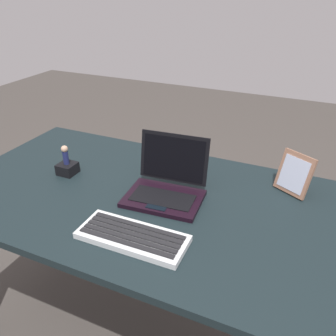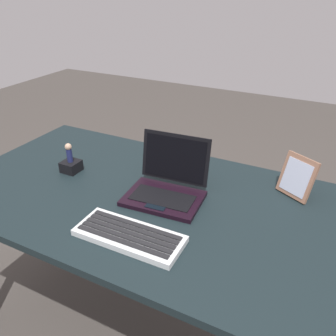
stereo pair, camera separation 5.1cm
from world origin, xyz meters
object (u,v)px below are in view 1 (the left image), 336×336
at_px(external_keyboard, 133,237).
at_px(figurine, 65,154).
at_px(laptop_front, 167,185).
at_px(photo_frame, 294,174).
at_px(figurine_stand, 68,169).

relative_size(external_keyboard, figurine, 4.25).
relative_size(laptop_front, photo_frame, 1.86).
xyz_separation_m(external_keyboard, figurine, (-0.45, 0.26, 0.08)).
xyz_separation_m(laptop_front, photo_frame, (0.42, 0.21, 0.03)).
bearing_deg(laptop_front, figurine_stand, -177.89).
distance_m(laptop_front, figurine_stand, 0.44).
bearing_deg(laptop_front, photo_frame, 26.99).
distance_m(external_keyboard, photo_frame, 0.64).
xyz_separation_m(laptop_front, figurine, (-0.44, -0.02, 0.05)).
height_order(photo_frame, figurine_stand, photo_frame).
xyz_separation_m(laptop_front, external_keyboard, (0.01, -0.27, -0.03)).
distance_m(laptop_front, external_keyboard, 0.27).
height_order(figurine_stand, figurine, figurine).
bearing_deg(external_keyboard, photo_frame, 49.54).
height_order(laptop_front, figurine, laptop_front).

